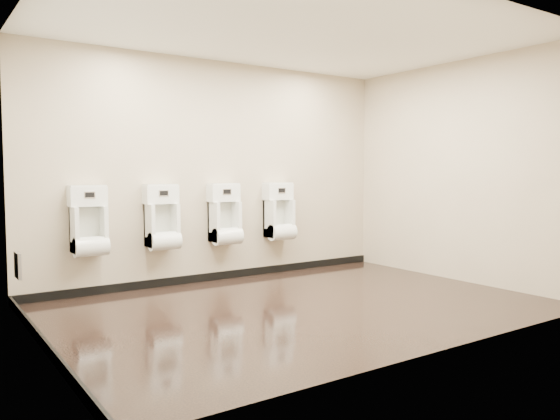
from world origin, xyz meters
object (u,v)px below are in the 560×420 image
Objects in this scene: urinal_0 at (89,226)px; urinal_2 at (225,219)px; access_panel at (18,265)px; urinal_1 at (162,222)px; urinal_3 at (279,216)px.

urinal_0 is 1.00× the size of urinal_2.
urinal_0 is (0.79, 0.41, 0.30)m from access_panel.
access_panel is 1.71m from urinal_1.
urinal_1 is at bearing 14.23° from access_panel.
access_panel is 0.33× the size of urinal_2.
urinal_0 and urinal_2 have the same top height.
urinal_2 is (2.48, 0.41, 0.30)m from access_panel.
urinal_0 is at bearing 180.00° from urinal_1.
urinal_0 is 1.00× the size of urinal_1.
urinal_3 is (2.53, 0.00, 0.00)m from urinal_0.
urinal_2 is at bearing 180.00° from urinal_3.
urinal_2 is 1.00× the size of urinal_3.
urinal_2 is at bearing 0.00° from urinal_1.
urinal_0 is at bearing 180.00° from urinal_3.
urinal_1 is 0.84m from urinal_2.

